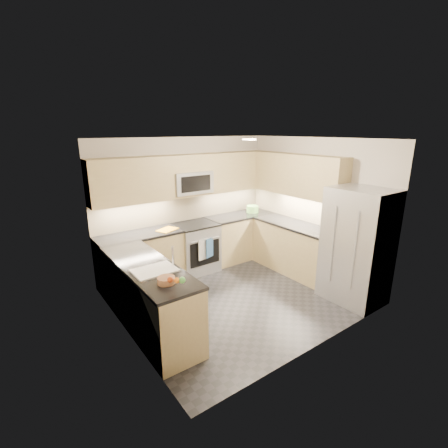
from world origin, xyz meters
TOP-DOWN VIEW (x-y plane):
  - floor at (0.00, 0.00)m, footprint 3.60×3.20m
  - ceiling at (0.00, 0.00)m, footprint 3.60×3.20m
  - wall_back at (0.00, 1.60)m, footprint 3.60×0.02m
  - wall_front at (0.00, -1.60)m, footprint 3.60×0.02m
  - wall_left at (-1.80, 0.00)m, footprint 0.02×3.20m
  - wall_right at (1.80, 0.00)m, footprint 0.02×3.20m
  - base_cab_back_left at (-1.09, 1.30)m, footprint 1.42×0.60m
  - base_cab_back_right at (1.09, 1.30)m, footprint 1.42×0.60m
  - base_cab_right at (1.50, 0.15)m, footprint 0.60×1.70m
  - base_cab_peninsula at (-1.50, 0.00)m, footprint 0.60×2.00m
  - countertop_back_left at (-1.09, 1.30)m, footprint 1.42×0.63m
  - countertop_back_right at (1.09, 1.30)m, footprint 1.42×0.63m
  - countertop_right at (1.50, 0.15)m, footprint 0.63×1.70m
  - countertop_peninsula at (-1.50, 0.00)m, footprint 0.63×2.00m
  - upper_cab_back at (0.00, 1.43)m, footprint 3.60×0.35m
  - upper_cab_right at (1.62, 0.28)m, footprint 0.35×1.95m
  - backsplash_back at (0.00, 1.60)m, footprint 3.60×0.01m
  - backsplash_right at (1.80, 0.45)m, footprint 0.01×2.30m
  - gas_range at (0.00, 1.28)m, footprint 0.76×0.65m
  - range_cooktop at (0.00, 1.28)m, footprint 0.76×0.65m
  - oven_door_glass at (0.00, 0.95)m, footprint 0.62×0.02m
  - oven_handle at (0.00, 0.93)m, footprint 0.60×0.02m
  - microwave at (0.00, 1.40)m, footprint 0.76×0.40m
  - microwave_door at (0.00, 1.20)m, footprint 0.60×0.01m
  - refrigerator at (1.45, -1.15)m, footprint 0.70×0.90m
  - fridge_handle_left at (1.08, -1.33)m, footprint 0.02×0.02m
  - fridge_handle_right at (1.08, -0.97)m, footprint 0.02×0.02m
  - sink_basin at (-1.50, -0.25)m, footprint 0.52×0.38m
  - faucet at (-1.24, -0.25)m, footprint 0.03×0.03m
  - utensil_bowl at (1.42, 1.29)m, footprint 0.31×0.31m
  - cutting_board at (-0.60, 1.22)m, footprint 0.42×0.36m
  - fruit_basket at (-1.53, -0.63)m, footprint 0.24×0.24m
  - fruit_apple at (-1.55, -0.79)m, footprint 0.07×0.07m
  - fruit_pear at (-1.45, -0.88)m, footprint 0.07×0.07m
  - dish_towel_check at (-0.07, 0.91)m, footprint 0.21×0.05m
  - dish_towel_blue at (0.08, 0.91)m, footprint 0.19×0.08m
  - fruit_orange at (-1.50, -0.85)m, footprint 0.07×0.07m

SIDE VIEW (x-z plane):
  - floor at x=0.00m, z-range 0.00..0.00m
  - base_cab_back_left at x=-1.09m, z-range 0.00..0.90m
  - base_cab_back_right at x=1.09m, z-range 0.00..0.90m
  - base_cab_right at x=1.50m, z-range 0.00..0.90m
  - base_cab_peninsula at x=-1.50m, z-range 0.00..0.90m
  - oven_door_glass at x=0.00m, z-range 0.22..0.68m
  - gas_range at x=0.00m, z-range 0.00..0.91m
  - dish_towel_check at x=-0.07m, z-range 0.36..0.74m
  - dish_towel_blue at x=0.08m, z-range 0.37..0.73m
  - oven_handle at x=0.00m, z-range 0.71..0.73m
  - sink_basin at x=-1.50m, z-range 0.80..0.96m
  - refrigerator at x=1.45m, z-range 0.00..1.80m
  - range_cooktop at x=0.00m, z-range 0.90..0.93m
  - countertop_back_left at x=-1.09m, z-range 0.90..0.94m
  - countertop_back_right at x=1.09m, z-range 0.90..0.94m
  - countertop_right at x=1.50m, z-range 0.90..0.94m
  - countertop_peninsula at x=-1.50m, z-range 0.90..0.94m
  - cutting_board at x=-0.60m, z-range 0.94..0.95m
  - fridge_handle_left at x=1.08m, z-range 0.35..1.55m
  - fridge_handle_right at x=1.08m, z-range 0.35..1.55m
  - fruit_basket at x=-1.53m, z-range 0.94..1.01m
  - utensil_bowl at x=1.42m, z-range 0.94..1.08m
  - fruit_orange at x=-1.50m, z-range 1.02..1.09m
  - fruit_apple at x=-1.55m, z-range 1.02..1.09m
  - fruit_pear at x=-1.45m, z-range 1.02..1.09m
  - faucet at x=-1.24m, z-range 0.94..1.22m
  - backsplash_back at x=0.00m, z-range 0.94..1.45m
  - backsplash_right at x=1.80m, z-range 0.94..1.45m
  - wall_back at x=0.00m, z-range 0.00..2.50m
  - wall_front at x=0.00m, z-range 0.00..2.50m
  - wall_left at x=-1.80m, z-range 0.00..2.50m
  - wall_right at x=1.80m, z-range 0.00..2.50m
  - microwave at x=0.00m, z-range 1.50..1.90m
  - microwave_door at x=0.00m, z-range 1.56..1.84m
  - upper_cab_back at x=0.00m, z-range 1.45..2.20m
  - upper_cab_right at x=1.62m, z-range 1.45..2.20m
  - ceiling at x=0.00m, z-range 2.49..2.51m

